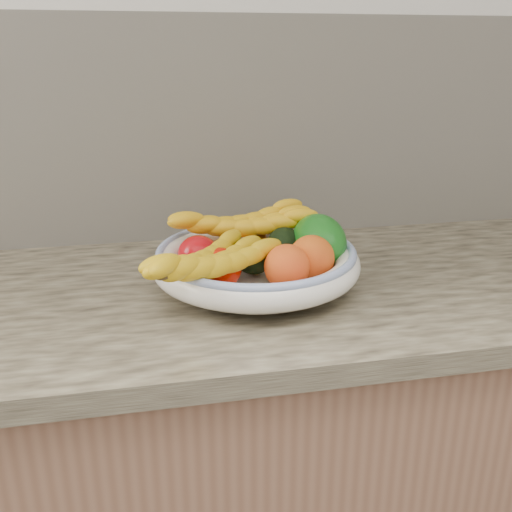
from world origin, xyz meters
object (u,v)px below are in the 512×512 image
at_px(fruit_bowl, 256,262).
at_px(banana_bunch_front, 209,266).
at_px(green_mango, 319,241).
at_px(banana_bunch_back, 242,228).

height_order(fruit_bowl, banana_bunch_front, banana_bunch_front).
height_order(fruit_bowl, green_mango, green_mango).
bearing_deg(banana_bunch_front, banana_bunch_back, 22.71).
relative_size(green_mango, banana_bunch_front, 0.48).
relative_size(fruit_bowl, banana_bunch_back, 1.26).
height_order(fruit_bowl, banana_bunch_back, banana_bunch_back).
xyz_separation_m(banana_bunch_back, banana_bunch_front, (-0.09, -0.19, -0.01)).
distance_m(green_mango, banana_bunch_back, 0.16).
height_order(green_mango, banana_bunch_back, green_mango).
xyz_separation_m(fruit_bowl, green_mango, (0.13, 0.02, 0.03)).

